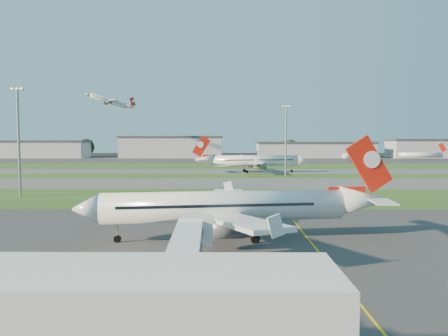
{
  "coord_description": "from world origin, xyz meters",
  "views": [
    {
      "loc": [
        -6.24,
        -49.78,
        14.09
      ],
      "look_at": [
        -6.96,
        51.58,
        7.0
      ],
      "focal_mm": 35.0,
      "sensor_mm": 36.0,
      "label": 1
    }
  ],
  "objects_px": {
    "airliner_taxiing": "(254,161)",
    "light_mast_west": "(19,134)",
    "jet_bridge": "(183,263)",
    "light_mast_centre": "(286,136)",
    "airliner_parked": "(226,207)",
    "mini_jet_near": "(354,155)",
    "mini_jet_far": "(421,155)"
  },
  "relations": [
    {
      "from": "jet_bridge",
      "to": "light_mast_centre",
      "type": "xyz_separation_m",
      "value": [
        24.81,
        123.24,
        10.81
      ]
    },
    {
      "from": "mini_jet_near",
      "to": "mini_jet_far",
      "type": "xyz_separation_m",
      "value": [
        44.26,
        9.77,
        0.0
      ]
    },
    {
      "from": "airliner_taxiing",
      "to": "mini_jet_far",
      "type": "distance_m",
      "value": 147.98
    },
    {
      "from": "jet_bridge",
      "to": "mini_jet_near",
      "type": "relative_size",
      "value": 1.19
    },
    {
      "from": "airliner_taxiing",
      "to": "mini_jet_far",
      "type": "relative_size",
      "value": 1.49
    },
    {
      "from": "mini_jet_near",
      "to": "mini_jet_far",
      "type": "distance_m",
      "value": 45.33
    },
    {
      "from": "mini_jet_far",
      "to": "light_mast_west",
      "type": "bearing_deg",
      "value": -127.23
    },
    {
      "from": "airliner_taxiing",
      "to": "light_mast_west",
      "type": "relative_size",
      "value": 1.65
    },
    {
      "from": "airliner_taxiing",
      "to": "mini_jet_near",
      "type": "xyz_separation_m",
      "value": [
        65.94,
        88.98,
        -1.4
      ]
    },
    {
      "from": "mini_jet_far",
      "to": "light_mast_west",
      "type": "xyz_separation_m",
      "value": [
        -169.97,
        -171.94,
        11.53
      ]
    },
    {
      "from": "mini_jet_near",
      "to": "light_mast_west",
      "type": "height_order",
      "value": "light_mast_west"
    },
    {
      "from": "airliner_taxiing",
      "to": "mini_jet_near",
      "type": "height_order",
      "value": "airliner_taxiing"
    },
    {
      "from": "airliner_taxiing",
      "to": "mini_jet_near",
      "type": "distance_m",
      "value": 110.76
    },
    {
      "from": "airliner_taxiing",
      "to": "mini_jet_far",
      "type": "xyz_separation_m",
      "value": [
        110.2,
        98.75,
        -1.4
      ]
    },
    {
      "from": "mini_jet_near",
      "to": "light_mast_centre",
      "type": "xyz_separation_m",
      "value": [
        -55.71,
        -106.17,
        11.53
      ]
    },
    {
      "from": "airliner_taxiing",
      "to": "light_mast_centre",
      "type": "xyz_separation_m",
      "value": [
        10.23,
        -17.19,
        10.14
      ]
    },
    {
      "from": "jet_bridge",
      "to": "mini_jet_near",
      "type": "height_order",
      "value": "mini_jet_near"
    },
    {
      "from": "mini_jet_far",
      "to": "light_mast_west",
      "type": "distance_m",
      "value": 242.04
    },
    {
      "from": "jet_bridge",
      "to": "airliner_parked",
      "type": "relative_size",
      "value": 0.65
    },
    {
      "from": "light_mast_centre",
      "to": "mini_jet_far",
      "type": "bearing_deg",
      "value": 49.23
    },
    {
      "from": "airliner_parked",
      "to": "light_mast_centre",
      "type": "height_order",
      "value": "light_mast_centre"
    },
    {
      "from": "mini_jet_near",
      "to": "light_mast_centre",
      "type": "height_order",
      "value": "light_mast_centre"
    },
    {
      "from": "light_mast_west",
      "to": "jet_bridge",
      "type": "bearing_deg",
      "value": -56.09
    },
    {
      "from": "jet_bridge",
      "to": "airliner_parked",
      "type": "height_order",
      "value": "airliner_parked"
    },
    {
      "from": "light_mast_west",
      "to": "light_mast_centre",
      "type": "distance_m",
      "value": 89.64
    },
    {
      "from": "light_mast_west",
      "to": "light_mast_centre",
      "type": "xyz_separation_m",
      "value": [
        70.0,
        56.0,
        0.0
      ]
    },
    {
      "from": "airliner_taxiing",
      "to": "mini_jet_near",
      "type": "bearing_deg",
      "value": -133.39
    },
    {
      "from": "airliner_parked",
      "to": "mini_jet_near",
      "type": "relative_size",
      "value": 1.82
    },
    {
      "from": "airliner_parked",
      "to": "airliner_taxiing",
      "type": "bearing_deg",
      "value": 76.65
    },
    {
      "from": "airliner_taxiing",
      "to": "light_mast_centre",
      "type": "distance_m",
      "value": 22.43
    },
    {
      "from": "airliner_parked",
      "to": "light_mast_west",
      "type": "bearing_deg",
      "value": 131.23
    },
    {
      "from": "airliner_parked",
      "to": "mini_jet_near",
      "type": "bearing_deg",
      "value": 61.49
    }
  ]
}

